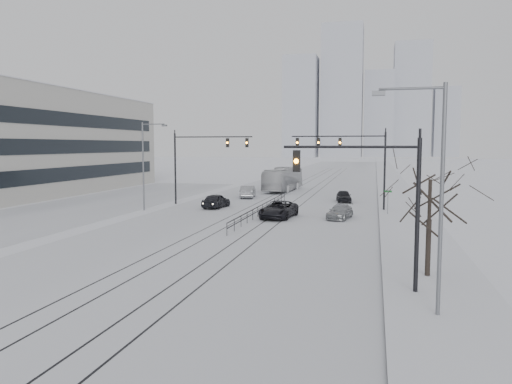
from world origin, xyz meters
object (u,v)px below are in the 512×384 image
at_px(bare_tree, 430,190).
at_px(sedan_sb_outer, 248,192).
at_px(traffic_mast_near, 380,193).
at_px(sedan_sb_inner, 216,201).
at_px(sedan_nb_right, 340,212).
at_px(box_truck, 283,179).
at_px(sedan_nb_front, 279,210).
at_px(sedan_nb_far, 344,196).

height_order(bare_tree, sedan_sb_outer, bare_tree).
distance_m(traffic_mast_near, sedan_sb_inner, 32.43).
distance_m(bare_tree, sedan_nb_right, 20.80).
bearing_deg(traffic_mast_near, sedan_sb_inner, 121.16).
relative_size(bare_tree, box_truck, 0.50).
bearing_deg(sedan_nb_right, sedan_sb_outer, 138.96).
relative_size(sedan_sb_outer, sedan_nb_right, 1.10).
bearing_deg(sedan_nb_right, bare_tree, -63.75).
relative_size(sedan_sb_inner, sedan_sb_outer, 0.95).
bearing_deg(sedan_nb_front, box_truck, 105.38).
relative_size(traffic_mast_near, sedan_nb_right, 1.63).
relative_size(bare_tree, sedan_sb_outer, 1.29).
xyz_separation_m(sedan_sb_inner, sedan_nb_right, (13.40, -4.92, -0.14)).
height_order(sedan_sb_outer, box_truck, box_truck).
distance_m(sedan_nb_far, box_truck, 15.43).
bearing_deg(box_truck, sedan_nb_front, 104.52).
xyz_separation_m(sedan_sb_inner, box_truck, (3.40, 21.10, 0.94)).
relative_size(sedan_sb_inner, sedan_nb_far, 1.12).
bearing_deg(sedan_nb_front, sedan_sb_inner, 150.03).
bearing_deg(sedan_nb_front, sedan_nb_far, 77.01).
relative_size(traffic_mast_near, bare_tree, 1.15).
xyz_separation_m(sedan_nb_front, box_truck, (-4.47, 26.79, 0.94)).
relative_size(bare_tree, sedan_nb_front, 1.10).
bearing_deg(sedan_sb_outer, sedan_sb_inner, 77.35).
height_order(traffic_mast_near, bare_tree, traffic_mast_near).
relative_size(sedan_nb_right, box_truck, 0.35).
height_order(traffic_mast_near, sedan_sb_inner, traffic_mast_near).
bearing_deg(sedan_sb_inner, sedan_nb_front, 149.59).
height_order(sedan_sb_inner, sedan_sb_outer, sedan_sb_outer).
relative_size(traffic_mast_near, sedan_nb_far, 1.75).
bearing_deg(traffic_mast_near, bare_tree, 51.24).
height_order(sedan_sb_inner, sedan_nb_front, sedan_nb_front).
relative_size(sedan_nb_front, box_truck, 0.45).
distance_m(traffic_mast_near, sedan_nb_far, 36.94).
distance_m(sedan_sb_inner, sedan_nb_far, 15.71).
relative_size(traffic_mast_near, sedan_sb_outer, 1.48).
bearing_deg(bare_tree, box_truck, 108.95).
bearing_deg(sedan_nb_front, sedan_sb_outer, 119.31).
height_order(sedan_nb_right, sedan_nb_far, sedan_nb_far).
relative_size(sedan_sb_inner, sedan_nb_front, 0.81).
height_order(sedan_sb_inner, sedan_nb_right, sedan_sb_inner).
distance_m(traffic_mast_near, sedan_nb_front, 23.87).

